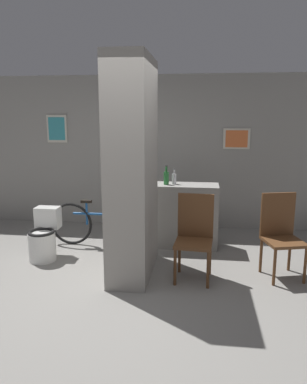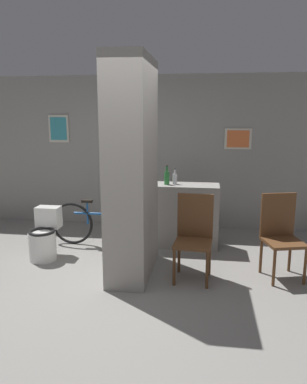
# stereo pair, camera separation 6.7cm
# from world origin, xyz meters

# --- Properties ---
(ground_plane) EXTENTS (14.00, 14.00, 0.00)m
(ground_plane) POSITION_xyz_m (0.00, 0.00, 0.00)
(ground_plane) COLOR gray
(wall_back) EXTENTS (8.00, 0.09, 2.60)m
(wall_back) POSITION_xyz_m (-0.00, 2.63, 1.30)
(wall_back) COLOR gray
(wall_back) RESTS_ON ground_plane
(pillar_center) EXTENTS (0.50, 1.15, 2.60)m
(pillar_center) POSITION_xyz_m (0.12, 0.57, 1.30)
(pillar_center) COLOR gray
(pillar_center) RESTS_ON ground_plane
(counter_shelf) EXTENTS (1.23, 0.44, 0.94)m
(counter_shelf) POSITION_xyz_m (0.58, 1.62, 0.47)
(counter_shelf) COLOR gray
(counter_shelf) RESTS_ON ground_plane
(toilet) EXTENTS (0.37, 0.53, 0.68)m
(toilet) POSITION_xyz_m (-1.18, 0.84, 0.30)
(toilet) COLOR silver
(toilet) RESTS_ON ground_plane
(chair_near_pillar) EXTENTS (0.46, 0.46, 1.02)m
(chair_near_pillar) POSITION_xyz_m (0.87, 0.52, 0.55)
(chair_near_pillar) COLOR brown
(chair_near_pillar) RESTS_ON ground_plane
(chair_by_doorway) EXTENTS (0.53, 0.53, 1.02)m
(chair_by_doorway) POSITION_xyz_m (1.91, 0.71, 0.55)
(chair_by_doorway) COLOR brown
(chair_by_doorway) RESTS_ON ground_plane
(bicycle) EXTENTS (1.64, 0.42, 0.70)m
(bicycle) POSITION_xyz_m (-0.50, 1.45, 0.34)
(bicycle) COLOR black
(bicycle) RESTS_ON ground_plane
(bottle_tall) EXTENTS (0.08, 0.08, 0.29)m
(bottle_tall) POSITION_xyz_m (0.43, 1.58, 1.05)
(bottle_tall) COLOR #267233
(bottle_tall) RESTS_ON counter_shelf
(bottle_short) EXTENTS (0.07, 0.07, 0.24)m
(bottle_short) POSITION_xyz_m (0.54, 1.63, 1.03)
(bottle_short) COLOR silver
(bottle_short) RESTS_ON counter_shelf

